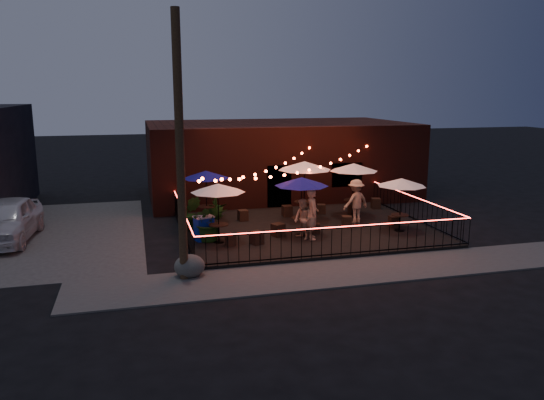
{
  "coord_description": "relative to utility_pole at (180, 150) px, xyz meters",
  "views": [
    {
      "loc": [
        -6.7,
        -18.26,
        5.71
      ],
      "look_at": [
        -1.46,
        1.8,
        1.42
      ],
      "focal_mm": 35.0,
      "sensor_mm": 36.0,
      "label": 1
    }
  ],
  "objects": [
    {
      "name": "ground",
      "position": [
        5.4,
        2.6,
        -4.0
      ],
      "size": [
        110.0,
        110.0,
        0.0
      ],
      "primitive_type": "plane",
      "color": "black",
      "rests_on": "ground"
    },
    {
      "name": "patio",
      "position": [
        5.4,
        4.6,
        -3.92
      ],
      "size": [
        10.0,
        8.0,
        0.15
      ],
      "primitive_type": "cube",
      "color": "black",
      "rests_on": "ground"
    },
    {
      "name": "sidewalk",
      "position": [
        5.4,
        -0.65,
        -3.98
      ],
      "size": [
        18.0,
        2.5,
        0.05
      ],
      "primitive_type": "cube",
      "color": "#45423F",
      "rests_on": "ground"
    },
    {
      "name": "parking_lot",
      "position": [
        -6.6,
        6.6,
        -3.99
      ],
      "size": [
        11.0,
        12.0,
        0.02
      ],
      "primitive_type": "cube",
      "color": "#45423F",
      "rests_on": "ground"
    },
    {
      "name": "brick_building",
      "position": [
        6.4,
        12.59,
        -2.0
      ],
      "size": [
        14.0,
        8.0,
        4.0
      ],
      "color": "#36140E",
      "rests_on": "ground"
    },
    {
      "name": "utility_pole",
      "position": [
        0.0,
        0.0,
        0.0
      ],
      "size": [
        0.26,
        0.26,
        8.0
      ],
      "primitive_type": "cylinder",
      "color": "#322214",
      "rests_on": "ground"
    },
    {
      "name": "fence_front",
      "position": [
        5.4,
        0.6,
        -3.34
      ],
      "size": [
        10.0,
        0.04,
        1.04
      ],
      "color": "black",
      "rests_on": "patio"
    },
    {
      "name": "fence_left",
      "position": [
        0.4,
        4.6,
        -3.34
      ],
      "size": [
        0.04,
        8.0,
        1.04
      ],
      "rotation": [
        0.0,
        0.0,
        1.57
      ],
      "color": "black",
      "rests_on": "patio"
    },
    {
      "name": "fence_right",
      "position": [
        10.4,
        4.6,
        -3.34
      ],
      "size": [
        0.04,
        8.0,
        1.04
      ],
      "rotation": [
        0.0,
        0.0,
        1.57
      ],
      "color": "black",
      "rests_on": "patio"
    },
    {
      "name": "festoon_lights",
      "position": [
        4.39,
        4.3,
        -1.48
      ],
      "size": [
        10.02,
        8.72,
        1.32
      ],
      "color": "#FF3B18",
      "rests_on": "ground"
    },
    {
      "name": "cafe_table_0",
      "position": [
        1.6,
        3.31,
        -1.82
      ],
      "size": [
        2.38,
        2.38,
        2.23
      ],
      "rotation": [
        0.0,
        0.0,
        -0.2
      ],
      "color": "black",
      "rests_on": "patio"
    },
    {
      "name": "cafe_table_1",
      "position": [
        1.6,
        6.59,
        -1.82
      ],
      "size": [
        2.21,
        2.21,
        2.23
      ],
      "rotation": [
        0.0,
        0.0,
        -0.1
      ],
      "color": "black",
      "rests_on": "patio"
    },
    {
      "name": "cafe_table_2",
      "position": [
        4.87,
        3.47,
        -1.75
      ],
      "size": [
        2.76,
        2.76,
        2.3
      ],
      "rotation": [
        0.0,
        0.0,
        0.42
      ],
      "color": "black",
      "rests_on": "patio"
    },
    {
      "name": "cafe_table_3",
      "position": [
        5.81,
        5.99,
        -1.51
      ],
      "size": [
        2.52,
        2.52,
        2.56
      ],
      "rotation": [
        0.0,
        0.0,
        -0.09
      ],
      "color": "black",
      "rests_on": "patio"
    },
    {
      "name": "cafe_table_4",
      "position": [
        8.93,
        3.12,
        -1.89
      ],
      "size": [
        2.04,
        2.04,
        2.15
      ],
      "rotation": [
        0.0,
        0.0,
        0.05
      ],
      "color": "black",
      "rests_on": "patio"
    },
    {
      "name": "cafe_table_5",
      "position": [
        8.14,
        6.07,
        -1.67
      ],
      "size": [
        2.59,
        2.59,
        2.39
      ],
      "rotation": [
        0.0,
        0.0,
        -0.22
      ],
      "color": "black",
      "rests_on": "patio"
    },
    {
      "name": "bistro_chair_0",
      "position": [
        1.95,
        2.8,
        -3.65
      ],
      "size": [
        0.38,
        0.38,
        0.4
      ],
      "primitive_type": "cube",
      "rotation": [
        0.0,
        0.0,
        0.14
      ],
      "color": "black",
      "rests_on": "patio"
    },
    {
      "name": "bistro_chair_1",
      "position": [
        2.92,
        2.72,
        -3.61
      ],
      "size": [
        0.52,
        0.52,
        0.48
      ],
      "primitive_type": "cube",
      "rotation": [
        0.0,
        0.0,
        3.52
      ],
      "color": "black",
      "rests_on": "patio"
    },
    {
      "name": "bistro_chair_2",
      "position": [
        0.93,
        5.85,
        -3.62
      ],
      "size": [
        0.51,
        0.51,
        0.46
      ],
      "primitive_type": "cube",
      "rotation": [
        0.0,
        0.0,
        0.4
      ],
      "color": "black",
      "rests_on": "patio"
    },
    {
      "name": "bistro_chair_3",
      "position": [
        3.14,
        6.38,
        -3.62
      ],
      "size": [
        0.44,
        0.44,
        0.47
      ],
      "primitive_type": "cube",
      "rotation": [
        0.0,
        0.0,
        3.26
      ],
      "color": "black",
      "rests_on": "patio"
    },
    {
      "name": "bistro_chair_4",
      "position": [
        3.96,
        3.56,
        -3.6
      ],
      "size": [
        0.55,
        0.55,
        0.5
      ],
      "primitive_type": "cube",
      "rotation": [
        0.0,
        0.0,
        0.39
      ],
      "color": "black",
      "rests_on": "patio"
    },
    {
      "name": "bistro_chair_5",
      "position": [
        5.5,
        3.59,
        -3.65
      ],
      "size": [
        0.39,
        0.39,
        0.4
      ],
      "primitive_type": "cube",
      "rotation": [
        0.0,
        0.0,
        2.97
      ],
      "color": "black",
      "rests_on": "patio"
    },
    {
      "name": "bistro_chair_6",
      "position": [
        5.23,
        6.67,
        -3.61
      ],
      "size": [
        0.43,
        0.43,
        0.49
      ],
      "primitive_type": "cube",
      "rotation": [
        0.0,
        0.0,
        0.04
      ],
      "color": "black",
      "rests_on": "patio"
    },
    {
      "name": "bistro_chair_7",
      "position": [
        6.89,
        6.76,
        -3.63
      ],
      "size": [
        0.44,
        0.44,
        0.44
      ],
      "primitive_type": "cube",
      "rotation": [
        0.0,
        0.0,
        2.93
      ],
      "color": "black",
      "rests_on": "patio"
    },
    {
      "name": "bistro_chair_8",
      "position": [
        7.1,
        4.22,
        -3.62
      ],
      "size": [
        0.48,
        0.48,
        0.46
      ],
      "primitive_type": "cube",
      "rotation": [
        0.0,
        0.0,
        -0.3
      ],
      "color": "black",
      "rests_on": "patio"
    },
    {
      "name": "bistro_chair_9",
      "position": [
        8.99,
        3.7,
        -3.62
      ],
      "size": [
        0.41,
        0.41,
        0.46
      ],
      "primitive_type": "cube",
      "rotation": [
        0.0,
        0.0,
        3.08
      ],
      "color": "black",
      "rests_on": "patio"
    },
    {
      "name": "bistro_chair_10",
      "position": [
        8.35,
        6.53,
        -3.65
      ],
      "size": [
        0.41,
        0.41,
        0.41
      ],
      "primitive_type": "cube",
      "rotation": [
        0.0,
        0.0,
        0.23
      ],
      "color": "black",
      "rests_on": "patio"
    },
    {
      "name": "bistro_chair_11",
      "position": [
        9.82,
        7.16,
        -3.6
      ],
      "size": [
        0.51,
        0.51,
        0.49
      ],
      "primitive_type": "cube",
      "rotation": [
        0.0,
        0.0,
        2.87
      ],
      "color": "black",
      "rests_on": "patio"
    },
    {
      "name": "patron_a",
      "position": [
        5.13,
        2.89,
        -2.87
      ],
      "size": [
        0.61,
        0.8,
        1.96
      ],
      "primitive_type": "imported",
      "rotation": [
        0.0,
        0.0,
        1.36
      ],
      "color": "#E0AC98",
      "rests_on": "patio"
    },
    {
      "name": "patron_b",
      "position": [
        4.77,
        2.96,
        -3.08
      ],
      "size": [
        0.8,
        0.9,
        1.55
      ],
      "primitive_type": "imported",
      "rotation": [
        0.0,
        0.0,
        -1.24
      ],
      "color": "#DBAF91",
      "rests_on": "patio"
    },
    {
      "name": "patron_c",
      "position": [
        7.74,
        4.81,
        -2.91
      ],
      "size": [
        1.35,
        1.0,
        1.88
      ],
      "primitive_type": "imported",
      "rotation": [
        0.0,
        0.0,
        3.41
      ],
      "color": "#DCAC93",
      "rests_on": "patio"
    },
    {
      "name": "potted_shrub_a",
      "position": [
        1.31,
        3.61,
        -3.1
      ],
      "size": [
        1.45,
        1.28,
        1.5
      ],
      "primitive_type": "imported",
      "rotation": [
        0.0,
        0.0,
        0.09
      ],
      "color": "#193B0C",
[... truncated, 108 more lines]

